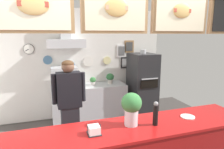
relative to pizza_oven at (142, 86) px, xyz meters
name	(u,v)px	position (x,y,z in m)	size (l,w,h in m)	color
back_wall_assembly	(78,61)	(-1.56, 0.36, 0.66)	(4.45, 3.04, 2.73)	#9E9E99
back_prep_counter	(89,103)	(-1.34, 0.18, -0.38)	(1.77, 0.62, 0.89)	#B7BABF
pizza_oven	(142,86)	(0.00, 0.00, 0.00)	(0.60, 0.75, 1.73)	#232326
shop_worker	(70,106)	(-1.95, -1.21, 0.10)	(0.55, 0.23, 1.69)	#232328
espresso_machine	(64,78)	(-1.92, 0.15, 0.31)	(0.56, 0.52, 0.48)	silver
potted_oregano	(110,78)	(-0.79, 0.21, 0.21)	(0.20, 0.20, 0.26)	beige
potted_sage	(93,81)	(-1.24, 0.19, 0.18)	(0.15, 0.15, 0.20)	beige
potted_thyme	(77,81)	(-1.62, 0.22, 0.19)	(0.15, 0.15, 0.21)	#9E563D
napkin_holder	(94,130)	(-1.84, -2.54, 0.29)	(0.15, 0.14, 0.10)	#262628
basil_vase	(131,108)	(-1.39, -2.46, 0.46)	(0.23, 0.23, 0.38)	silver
condiment_plate	(188,117)	(-0.62, -2.49, 0.26)	(0.17, 0.17, 0.01)	white
pepper_grinder	(156,114)	(-1.13, -2.55, 0.39)	(0.06, 0.06, 0.28)	black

